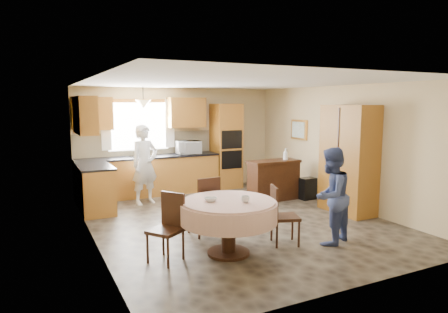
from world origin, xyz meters
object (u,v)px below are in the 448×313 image
chair_left (169,223)px  person_sink (145,165)px  sideboard (274,181)px  chair_right (281,212)px  oven_tower (226,146)px  person_dining (331,196)px  dining_table (229,212)px  chair_back (206,203)px  cupboard (348,159)px

chair_left → person_sink: size_ratio=0.55×
sideboard → chair_left: size_ratio=1.26×
sideboard → chair_right: 2.83m
oven_tower → person_sink: (-2.30, -0.74, -0.22)m
person_sink → person_dining: person_sink is taller
sideboard → oven_tower: bearing=100.1°
dining_table → oven_tower: bearing=63.8°
chair_left → person_dining: (2.42, -0.47, 0.23)m
oven_tower → dining_table: size_ratio=1.54×
chair_back → person_sink: 2.51m
chair_right → person_sink: bearing=38.9°
dining_table → chair_left: size_ratio=1.49×
oven_tower → chair_left: (-2.84, -3.91, -0.55)m
cupboard → sideboard: bearing=116.0°
oven_tower → chair_left: size_ratio=2.29×
cupboard → oven_tower: bearing=108.7°
cupboard → dining_table: cupboard is taller
sideboard → chair_right: bearing=-122.6°
dining_table → person_sink: 3.37m
dining_table → chair_right: bearing=0.7°
oven_tower → chair_right: size_ratio=2.35×
oven_tower → sideboard: bearing=-78.5°
cupboard → person_dining: cupboard is taller
chair_back → person_dining: bearing=137.7°
chair_back → chair_left: bearing=33.5°
cupboard → dining_table: size_ratio=1.53×
oven_tower → chair_left: oven_tower is taller
person_dining → chair_back: bearing=-59.2°
cupboard → dining_table: bearing=-163.3°
sideboard → dining_table: size_ratio=0.85×
chair_back → oven_tower: bearing=-127.0°
cupboard → chair_right: 2.44m
sideboard → dining_table: sideboard is taller
oven_tower → person_dining: 4.41m
dining_table → person_dining: 1.62m
chair_back → dining_table: bearing=82.2°
oven_tower → cupboard: size_ratio=1.01×
chair_right → sideboard: bearing=-11.7°
oven_tower → chair_back: (-1.98, -3.21, -0.52)m
oven_tower → chair_right: bearing=-105.4°
chair_left → oven_tower: bearing=109.6°
cupboard → person_dining: size_ratio=1.42×
sideboard → chair_back: 2.79m
chair_left → chair_right: (1.71, -0.17, -0.01)m
chair_back → person_dining: person_dining is taller
chair_left → chair_back: bearing=94.6°
chair_left → chair_right: 1.72m
dining_table → chair_right: chair_right is taller
dining_table → chair_back: 0.88m
dining_table → person_sink: (-0.29, 3.35, 0.23)m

